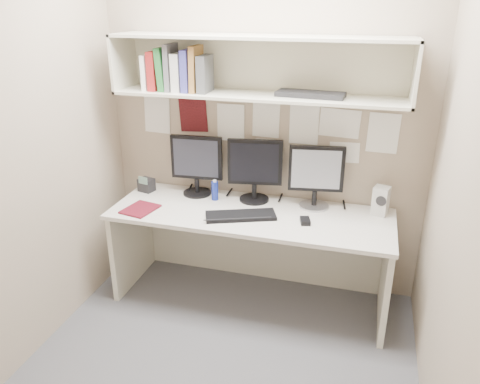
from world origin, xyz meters
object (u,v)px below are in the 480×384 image
(desk, at_px, (250,256))
(monitor_left, at_px, (197,163))
(desk_phone, at_px, (146,185))
(monitor_center, at_px, (255,168))
(maroon_notebook, at_px, (140,209))
(monitor_right, at_px, (316,174))
(keyboard, at_px, (241,216))
(speaker, at_px, (381,201))

(desk, relative_size, monitor_left, 4.33)
(desk_phone, bearing_deg, monitor_center, 18.87)
(maroon_notebook, bearing_deg, desk_phone, 120.19)
(monitor_right, height_order, desk_phone, monitor_right)
(monitor_left, bearing_deg, keyboard, -40.75)
(desk, bearing_deg, keyboard, -112.44)
(desk, bearing_deg, monitor_left, 155.75)
(desk, bearing_deg, desk_phone, 170.12)
(speaker, height_order, maroon_notebook, speaker)
(monitor_center, distance_m, desk_phone, 0.89)
(keyboard, bearing_deg, monitor_right, 13.29)
(monitor_center, distance_m, speaker, 0.92)
(desk, distance_m, monitor_right, 0.78)
(speaker, bearing_deg, keyboard, -146.06)
(maroon_notebook, relative_size, desk_phone, 1.83)
(speaker, xyz_separation_m, desk_phone, (-1.78, -0.05, -0.05))
(maroon_notebook, bearing_deg, monitor_right, 30.03)
(monitor_left, xyz_separation_m, monitor_center, (0.46, -0.00, 0.00))
(monitor_left, xyz_separation_m, keyboard, (0.44, -0.33, -0.24))
(monitor_center, bearing_deg, desk, -91.89)
(monitor_center, xyz_separation_m, desk_phone, (-0.86, -0.06, -0.20))
(keyboard, distance_m, speaker, 0.98)
(desk, distance_m, monitor_center, 0.66)
(monitor_center, distance_m, keyboard, 0.41)
(monitor_center, bearing_deg, keyboard, -102.16)
(desk, xyz_separation_m, monitor_center, (-0.03, 0.22, 0.62))
(monitor_center, bearing_deg, maroon_notebook, -160.70)
(monitor_left, height_order, speaker, monitor_left)
(speaker, height_order, desk_phone, speaker)
(keyboard, bearing_deg, maroon_notebook, 164.45)
(monitor_left, height_order, monitor_center, monitor_center)
(monitor_right, bearing_deg, keyboard, -153.85)
(maroon_notebook, height_order, desk_phone, desk_phone)
(monitor_left, distance_m, keyboard, 0.60)
(monitor_left, distance_m, speaker, 1.38)
(speaker, distance_m, desk_phone, 1.78)
(monitor_left, bearing_deg, monitor_right, -4.20)
(monitor_right, relative_size, maroon_notebook, 1.86)
(maroon_notebook, bearing_deg, monitor_left, 66.02)
(speaker, bearing_deg, desk_phone, -163.20)
(keyboard, xyz_separation_m, desk_phone, (-0.85, 0.26, 0.04))
(monitor_center, height_order, maroon_notebook, monitor_center)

